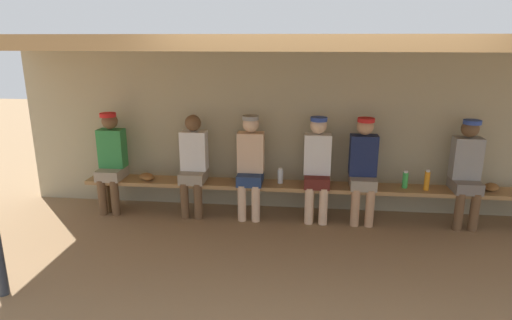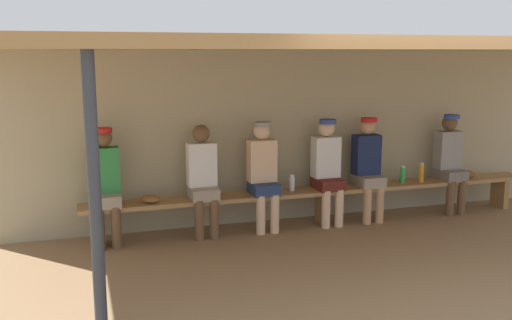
{
  "view_description": "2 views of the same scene",
  "coord_description": "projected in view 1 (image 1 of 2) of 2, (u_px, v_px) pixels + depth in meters",
  "views": [
    {
      "loc": [
        -0.13,
        -3.83,
        2.29
      ],
      "look_at": [
        -0.68,
        1.11,
        0.9
      ],
      "focal_mm": 30.56,
      "sensor_mm": 36.0,
      "label": 1
    },
    {
      "loc": [
        -2.95,
        -5.0,
        2.18
      ],
      "look_at": [
        -0.95,
        1.38,
        0.92
      ],
      "focal_mm": 40.34,
      "sensor_mm": 36.0,
      "label": 2
    }
  ],
  "objects": [
    {
      "name": "player_in_white",
      "position": [
        250.0,
        162.0,
        5.64
      ],
      "size": [
        0.34,
        0.42,
        1.34
      ],
      "color": "navy",
      "rests_on": "ground"
    },
    {
      "name": "baseball_glove_dark_brown",
      "position": [
        147.0,
        177.0,
        5.81
      ],
      "size": [
        0.29,
        0.28,
        0.09
      ],
      "primitive_type": "ellipsoid",
      "rotation": [
        0.0,
        0.0,
        2.47
      ],
      "color": "brown",
      "rests_on": "bench"
    },
    {
      "name": "player_middle",
      "position": [
        111.0,
        157.0,
        5.84
      ],
      "size": [
        0.34,
        0.42,
        1.34
      ],
      "color": "gray",
      "rests_on": "ground"
    },
    {
      "name": "ground_plane",
      "position": [
        312.0,
        280.0,
        4.27
      ],
      "size": [
        24.0,
        24.0,
        0.0
      ],
      "primitive_type": "plane",
      "color": "#8C6D4C"
    },
    {
      "name": "player_near_post",
      "position": [
        363.0,
        165.0,
        5.49
      ],
      "size": [
        0.34,
        0.42,
        1.34
      ],
      "color": "gray",
      "rests_on": "ground"
    },
    {
      "name": "back_wall",
      "position": [
        313.0,
        129.0,
        5.89
      ],
      "size": [
        8.0,
        0.2,
        2.2
      ],
      "primitive_type": "cube",
      "color": "tan",
      "rests_on": "ground"
    },
    {
      "name": "player_in_blue",
      "position": [
        193.0,
        161.0,
        5.72
      ],
      "size": [
        0.34,
        0.42,
        1.34
      ],
      "color": "gray",
      "rests_on": "ground"
    },
    {
      "name": "water_bottle_green",
      "position": [
        405.0,
        180.0,
        5.5
      ],
      "size": [
        0.07,
        0.07,
        0.22
      ],
      "color": "green",
      "rests_on": "bench"
    },
    {
      "name": "bench",
      "position": [
        311.0,
        190.0,
        5.65
      ],
      "size": [
        6.0,
        0.36,
        0.46
      ],
      "color": "#9E7547",
      "rests_on": "ground"
    },
    {
      "name": "water_bottle_blue",
      "position": [
        427.0,
        180.0,
        5.41
      ],
      "size": [
        0.07,
        0.07,
        0.26
      ],
      "color": "orange",
      "rests_on": "bench"
    },
    {
      "name": "player_leftmost",
      "position": [
        467.0,
        168.0,
        5.36
      ],
      "size": [
        0.34,
        0.42,
        1.34
      ],
      "color": "slate",
      "rests_on": "ground"
    },
    {
      "name": "player_shirtless_tan",
      "position": [
        317.0,
        164.0,
        5.55
      ],
      "size": [
        0.34,
        0.42,
        1.34
      ],
      "color": "#591E19",
      "rests_on": "ground"
    },
    {
      "name": "baseball_glove_worn",
      "position": [
        491.0,
        187.0,
        5.41
      ],
      "size": [
        0.27,
        0.29,
        0.09
      ],
      "primitive_type": "ellipsoid",
      "rotation": [
        0.0,
        0.0,
        4.15
      ],
      "color": "brown",
      "rests_on": "bench"
    },
    {
      "name": "water_bottle_orange",
      "position": [
        280.0,
        176.0,
        5.67
      ],
      "size": [
        0.07,
        0.07,
        0.2
      ],
      "color": "silver",
      "rests_on": "bench"
    },
    {
      "name": "dugout_roof",
      "position": [
        319.0,
        41.0,
        4.33
      ],
      "size": [
        8.0,
        2.8,
        0.12
      ],
      "primitive_type": "cube",
      "color": "#9E7547",
      "rests_on": "back_wall"
    }
  ]
}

